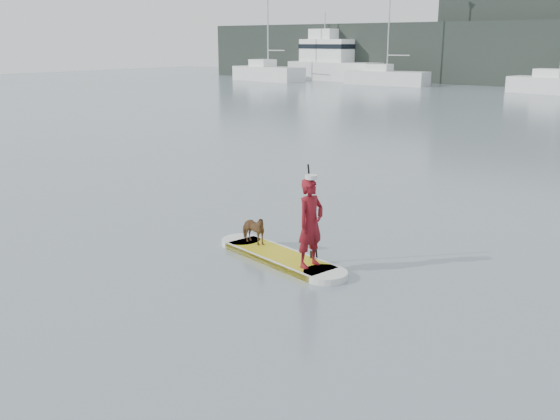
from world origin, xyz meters
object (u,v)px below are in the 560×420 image
Objects in this scene: dog at (253,229)px; paddleboard at (280,257)px; sailboat_b at (386,76)px; paddler at (311,223)px; sailboat_d at (558,84)px; sailboat_a at (268,72)px; motor_yacht_b at (332,61)px.

paddleboard is at bearing -97.12° from dog.
sailboat_b is (-20.88, 46.85, 0.42)m from dog.
dog is at bearing 84.88° from paddler.
dog is 0.06× the size of sailboat_b.
dog is (-0.83, 0.20, 0.36)m from paddleboard.
dog is at bearing -74.18° from sailboat_d.
paddler is 58.14m from sailboat_a.
paddler is 1.77m from dog.
sailboat_a reaches higher than dog.
dog is 51.29m from sailboat_b.
paddleboard is 0.25× the size of sailboat_a.
paddler reaches higher than paddleboard.
dog is 0.06× the size of sailboat_d.
paddleboard is 51.82m from sailboat_b.
paddler is at bearing -66.40° from sailboat_b.
sailboat_d is at bearing 12.10° from dog.
sailboat_d is at bearing 10.21° from sailboat_a.
sailboat_d is (-6.32, 45.59, -0.10)m from paddler.
sailboat_b is 16.29m from sailboat_d.
sailboat_d is (-5.50, 45.40, 0.77)m from paddleboard.
motor_yacht_b reaches higher than dog.
sailboat_a is 1.05× the size of sailboat_b.
sailboat_b is (-21.71, 47.05, 0.78)m from paddleboard.
paddleboard is 59.17m from motor_yacht_b.
sailboat_a reaches higher than sailboat_d.
motor_yacht_b is (-29.40, 50.63, 1.61)m from dog.
sailboat_b reaches higher than dog.
paddler is at bearing -41.40° from sailboat_a.
sailboat_d is (16.21, -1.65, -0.01)m from sailboat_b.
paddler is at bearing -97.12° from dog.
sailboat_b is 1.07× the size of motor_yacht_b.
paddler is at bearing -50.71° from motor_yacht_b.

